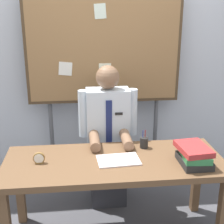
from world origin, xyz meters
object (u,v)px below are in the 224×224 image
object	(u,v)px
book_stack	(194,155)
bulletin_board	(104,45)
pen_holder	(144,142)
desk	(114,170)
open_notebook	(118,160)
desk_clock	(39,159)
person	(108,142)

from	to	relation	value
book_stack	bulletin_board	bearing A→B (deg)	119.68
pen_holder	desk	bearing A→B (deg)	-144.46
open_notebook	desk_clock	size ratio (longest dim) A/B	3.63
book_stack	desk_clock	size ratio (longest dim) A/B	3.46
book_stack	desk_clock	distance (m)	1.20
person	bulletin_board	distance (m)	0.97
desk	desk_clock	bearing A→B (deg)	179.64
open_notebook	pen_holder	world-z (taller)	pen_holder
desk	book_stack	size ratio (longest dim) A/B	5.58
person	desk_clock	xyz separation A→B (m)	(-0.59, -0.53, 0.12)
book_stack	open_notebook	xyz separation A→B (m)	(-0.58, 0.11, -0.07)
desk	book_stack	world-z (taller)	book_stack
bulletin_board	desk_clock	size ratio (longest dim) A/B	23.78
open_notebook	desk_clock	world-z (taller)	desk_clock
desk_clock	open_notebook	bearing A→B (deg)	-2.19
desk_clock	bulletin_board	bearing A→B (deg)	57.66
desk	open_notebook	xyz separation A→B (m)	(0.03, -0.02, 0.10)
person	bulletin_board	bearing A→B (deg)	90.02
book_stack	desk_clock	xyz separation A→B (m)	(-1.20, 0.14, -0.03)
desk	pen_holder	world-z (taller)	pen_holder
person	open_notebook	size ratio (longest dim) A/B	4.20
bulletin_board	pen_holder	distance (m)	1.09
desk	desk_clock	size ratio (longest dim) A/B	19.28
bulletin_board	pen_holder	world-z (taller)	bulletin_board
desk	book_stack	xyz separation A→B (m)	(0.61, -0.13, 0.17)
bulletin_board	desk_clock	distance (m)	1.34
book_stack	pen_holder	bearing A→B (deg)	134.26
desk	pen_holder	size ratio (longest dim) A/B	11.00
desk	bulletin_board	world-z (taller)	bulletin_board
open_notebook	book_stack	bearing A→B (deg)	-10.99
open_notebook	bulletin_board	bearing A→B (deg)	91.92
person	desk_clock	world-z (taller)	person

